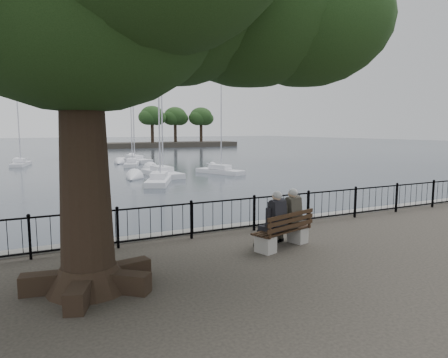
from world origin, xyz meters
TOP-DOWN VIEW (x-y plane):
  - harbor at (0.00, 3.00)m, footprint 260.00×260.00m
  - railing at (0.00, 2.50)m, footprint 22.06×0.06m
  - bench at (0.78, 0.67)m, footprint 1.86×1.02m
  - person_left at (0.44, 0.68)m, footprint 0.57×0.81m
  - person_right at (1.05, 0.86)m, footprint 0.57×0.81m
  - lion_monument at (2.00, 49.94)m, footprint 5.73×5.73m
  - sailboat_b at (-0.89, 22.26)m, footprint 3.32×5.72m
  - sailboat_c at (3.79, 20.99)m, footprint 3.52×5.47m
  - sailboat_d at (10.76, 25.00)m, footprint 3.15×5.04m
  - sailboat_f at (-0.81, 35.22)m, footprint 1.83×6.17m
  - sailboat_g at (5.44, 36.38)m, footprint 2.72×4.94m
  - sailboat_h at (-5.54, 41.77)m, footprint 2.28×4.76m
  - sailboat_i at (5.41, 25.43)m, footprint 2.22×6.01m
  - sailboat_j at (6.85, 41.16)m, footprint 3.31×6.14m
  - far_shore at (25.54, 79.46)m, footprint 30.00×8.60m

SIDE VIEW (x-z plane):
  - sailboat_d at x=10.76m, z-range -5.00..3.56m
  - sailboat_c at x=3.79m, z-range -5.50..4.09m
  - sailboat_g at x=5.44m, z-range -5.30..3.90m
  - sailboat_i at x=5.41m, z-range -6.32..4.96m
  - sailboat_h at x=-5.54m, z-range -5.67..4.31m
  - sailboat_j at x=6.85m, z-range -6.71..5.39m
  - sailboat_f at x=-0.81m, z-range -7.41..6.15m
  - sailboat_b at x=-0.89m, z-range -7.11..5.86m
  - harbor at x=0.00m, z-range -1.10..0.10m
  - bench at x=0.78m, z-range -0.14..0.80m
  - railing at x=0.00m, z-range 0.06..1.06m
  - person_left at x=0.44m, z-range -0.06..1.43m
  - person_right at x=1.05m, z-range -0.06..1.43m
  - lion_monument at x=2.00m, z-range -3.14..5.38m
  - far_shore at x=25.54m, z-range -1.59..7.59m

